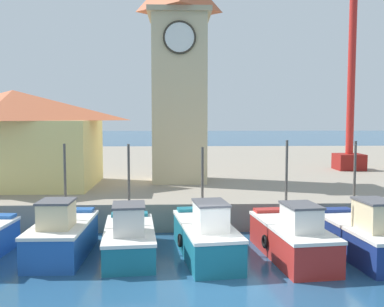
% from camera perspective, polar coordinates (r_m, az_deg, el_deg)
% --- Properties ---
extents(ground_plane, '(300.00, 300.00, 0.00)m').
position_cam_1_polar(ground_plane, '(15.03, 3.48, -16.16)').
color(ground_plane, navy).
extents(quay_wharf, '(120.00, 40.00, 1.32)m').
position_cam_1_polar(quay_wharf, '(40.66, -0.07, -1.88)').
color(quay_wharf, gray).
rests_on(quay_wharf, ground).
extents(fishing_boat_left_inner, '(2.08, 4.52, 4.29)m').
position_cam_1_polar(fishing_boat_left_inner, '(18.17, -16.15, -9.95)').
color(fishing_boat_left_inner, '#2356A8').
rests_on(fishing_boat_left_inner, ground).
extents(fishing_boat_mid_left, '(2.34, 4.96, 4.27)m').
position_cam_1_polar(fishing_boat_mid_left, '(17.69, -7.97, -10.50)').
color(fishing_boat_mid_left, '#196B7F').
rests_on(fishing_boat_mid_left, ground).
extents(fishing_boat_center, '(2.53, 5.42, 4.16)m').
position_cam_1_polar(fishing_boat_center, '(17.42, 1.78, -10.44)').
color(fishing_boat_center, '#196B7F').
rests_on(fishing_boat_center, ground).
extents(fishing_boat_mid_right, '(2.44, 5.30, 4.44)m').
position_cam_1_polar(fishing_boat_mid_right, '(17.65, 12.58, -10.37)').
color(fishing_boat_mid_right, '#AD2823').
rests_on(fishing_boat_mid_right, ground).
extents(fishing_boat_right_inner, '(2.32, 5.37, 4.40)m').
position_cam_1_polar(fishing_boat_right_inner, '(18.58, 20.81, -9.77)').
color(fishing_boat_right_inner, navy).
rests_on(fishing_boat_right_inner, ground).
extents(clock_tower, '(3.76, 3.76, 14.83)m').
position_cam_1_polar(clock_tower, '(28.05, -1.61, 10.79)').
color(clock_tower, beige).
rests_on(clock_tower, quay_wharf).
extents(warehouse_left, '(9.55, 6.46, 5.54)m').
position_cam_1_polar(warehouse_left, '(27.83, -21.66, 1.93)').
color(warehouse_left, '#E5D17A').
rests_on(warehouse_left, quay_wharf).
extents(port_crane_near, '(3.78, 9.36, 20.77)m').
position_cam_1_polar(port_crane_near, '(36.29, 19.60, 10.41)').
color(port_crane_near, maroon).
rests_on(port_crane_near, quay_wharf).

